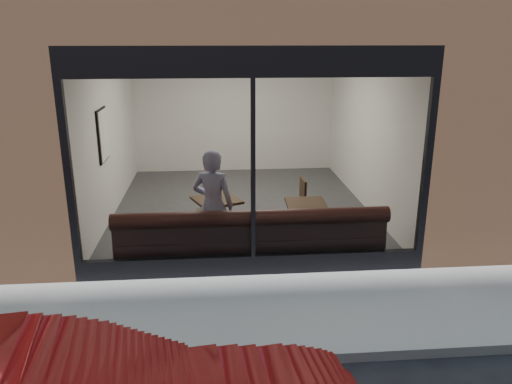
{
  "coord_description": "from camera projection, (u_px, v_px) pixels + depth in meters",
  "views": [
    {
      "loc": [
        -0.52,
        -4.5,
        3.3
      ],
      "look_at": [
        0.07,
        2.4,
        1.15
      ],
      "focal_mm": 35.0,
      "sensor_mm": 36.0,
      "label": 1
    }
  ],
  "objects": [
    {
      "name": "ground",
      "position": [
        269.0,
        361.0,
        5.31
      ],
      "size": [
        120.0,
        120.0,
        0.0
      ],
      "primitive_type": "plane",
      "color": "black",
      "rests_on": "ground"
    },
    {
      "name": "sidewalk_near",
      "position": [
        260.0,
        312.0,
        6.26
      ],
      "size": [
        40.0,
        2.0,
        0.01
      ],
      "primitive_type": "cube",
      "color": "gray",
      "rests_on": "ground"
    },
    {
      "name": "kerb_near",
      "position": [
        269.0,
        359.0,
        5.24
      ],
      "size": [
        40.0,
        0.1,
        0.12
      ],
      "primitive_type": "cube",
      "color": "gray",
      "rests_on": "ground"
    },
    {
      "name": "host_building_pier_left",
      "position": [
        80.0,
        110.0,
        12.14
      ],
      "size": [
        2.5,
        12.0,
        3.2
      ],
      "primitive_type": "cube",
      "color": "brown",
      "rests_on": "ground"
    },
    {
      "name": "host_building_pier_right",
      "position": [
        380.0,
        107.0,
        12.75
      ],
      "size": [
        2.5,
        12.0,
        3.2
      ],
      "primitive_type": "cube",
      "color": "brown",
      "rests_on": "ground"
    },
    {
      "name": "host_building_backfill",
      "position": [
        230.0,
        95.0,
        15.3
      ],
      "size": [
        5.0,
        6.0,
        3.2
      ],
      "primitive_type": "cube",
      "color": "brown",
      "rests_on": "ground"
    },
    {
      "name": "cafe_floor",
      "position": [
        242.0,
        207.0,
        10.06
      ],
      "size": [
        6.0,
        6.0,
        0.0
      ],
      "primitive_type": "plane",
      "color": "#2D2D30",
      "rests_on": "ground"
    },
    {
      "name": "cafe_ceiling",
      "position": [
        240.0,
        43.0,
        9.12
      ],
      "size": [
        6.0,
        6.0,
        0.0
      ],
      "primitive_type": "plane",
      "rotation": [
        3.14,
        0.0,
        0.0
      ],
      "color": "white",
      "rests_on": "host_building_upper"
    },
    {
      "name": "cafe_wall_back",
      "position": [
        234.0,
        108.0,
        12.43
      ],
      "size": [
        5.0,
        0.0,
        5.0
      ],
      "primitive_type": "plane",
      "rotation": [
        1.57,
        0.0,
        0.0
      ],
      "color": "silver",
      "rests_on": "ground"
    },
    {
      "name": "cafe_wall_left",
      "position": [
        109.0,
        132.0,
        9.39
      ],
      "size": [
        0.0,
        6.0,
        6.0
      ],
      "primitive_type": "plane",
      "rotation": [
        1.57,
        0.0,
        1.57
      ],
      "color": "silver",
      "rests_on": "ground"
    },
    {
      "name": "cafe_wall_right",
      "position": [
        367.0,
        128.0,
        9.79
      ],
      "size": [
        0.0,
        6.0,
        6.0
      ],
      "primitive_type": "plane",
      "rotation": [
        1.57,
        0.0,
        -1.57
      ],
      "color": "silver",
      "rests_on": "ground"
    },
    {
      "name": "storefront_kick",
      "position": [
        253.0,
        265.0,
        7.21
      ],
      "size": [
        5.0,
        0.1,
        0.3
      ],
      "primitive_type": "cube",
      "color": "black",
      "rests_on": "ground"
    },
    {
      "name": "storefront_header",
      "position": [
        253.0,
        62.0,
        6.37
      ],
      "size": [
        5.0,
        0.1,
        0.4
      ],
      "primitive_type": "cube",
      "color": "black",
      "rests_on": "host_building_upper"
    },
    {
      "name": "storefront_mullion",
      "position": [
        253.0,
        171.0,
        6.8
      ],
      "size": [
        0.06,
        0.1,
        2.5
      ],
      "primitive_type": "cube",
      "color": "black",
      "rests_on": "storefront_kick"
    },
    {
      "name": "storefront_glass",
      "position": [
        253.0,
        172.0,
        6.77
      ],
      "size": [
        4.8,
        0.0,
        4.8
      ],
      "primitive_type": "plane",
      "rotation": [
        1.57,
        0.0,
        0.0
      ],
      "color": "white",
      "rests_on": "storefront_kick"
    },
    {
      "name": "banquette",
      "position": [
        251.0,
        249.0,
        7.57
      ],
      "size": [
        4.0,
        0.55,
        0.45
      ],
      "primitive_type": "cube",
      "color": "black",
      "rests_on": "cafe_floor"
    },
    {
      "name": "person",
      "position": [
        213.0,
        205.0,
        7.54
      ],
      "size": [
        0.73,
        0.58,
        1.73
      ],
      "primitive_type": "imported",
      "rotation": [
        0.0,
        0.0,
        2.84
      ],
      "color": "#A2AED6",
      "rests_on": "cafe_floor"
    },
    {
      "name": "cafe_table_left",
      "position": [
        217.0,
        200.0,
        8.2
      ],
      "size": [
        0.9,
        0.9,
        0.04
      ],
      "primitive_type": "cube",
      "rotation": [
        0.0,
        0.0,
        0.4
      ],
      "color": "black",
      "rests_on": "cafe_floor"
    },
    {
      "name": "cafe_table_right",
      "position": [
        306.0,
        204.0,
        8.02
      ],
      "size": [
        0.65,
        0.65,
        0.04
      ],
      "primitive_type": "cube",
      "rotation": [
        0.0,
        0.0,
        -0.03
      ],
      "color": "black",
      "rests_on": "cafe_floor"
    },
    {
      "name": "cafe_chair_left",
      "position": [
        208.0,
        213.0,
        9.09
      ],
      "size": [
        0.42,
        0.42,
        0.04
      ],
      "primitive_type": "cube",
      "rotation": [
        0.0,
        0.0,
        3.14
      ],
      "color": "black",
      "rests_on": "cafe_floor"
    },
    {
      "name": "cafe_chair_right",
      "position": [
        292.0,
        218.0,
        8.84
      ],
      "size": [
        0.44,
        0.44,
        0.04
      ],
      "primitive_type": "cube",
      "rotation": [
        0.0,
        0.0,
        3.17
      ],
      "color": "black",
      "rests_on": "cafe_floor"
    },
    {
      "name": "wall_poster",
      "position": [
        104.0,
        135.0,
        8.76
      ],
      "size": [
        0.02,
        0.65,
        0.87
      ],
      "primitive_type": "cube",
      "color": "white",
      "rests_on": "cafe_wall_left"
    }
  ]
}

